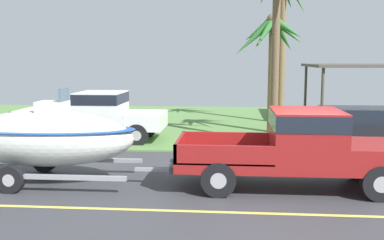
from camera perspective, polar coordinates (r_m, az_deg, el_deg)
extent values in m
cube|color=#38383D|center=(11.19, 12.63, -8.64)|extent=(36.00, 8.00, 0.06)
cube|color=#567F42|center=(21.92, 8.87, -0.47)|extent=(36.00, 14.00, 0.11)
cube|color=#DBCC4C|center=(9.49, 14.09, -11.49)|extent=(34.20, 0.12, 0.01)
cube|color=maroon|center=(11.11, 12.16, -5.23)|extent=(5.35, 1.92, 0.22)
cube|color=maroon|center=(11.45, 21.84, -3.70)|extent=(1.50, 1.92, 0.38)
cube|color=maroon|center=(11.03, 14.20, -1.75)|extent=(1.61, 1.92, 1.15)
cube|color=black|center=(10.98, 14.26, 0.03)|extent=(1.63, 1.94, 0.38)
cube|color=#621111|center=(10.99, 4.10, -4.52)|extent=(2.25, 1.92, 0.04)
cube|color=maroon|center=(11.85, 4.18, -2.61)|extent=(2.25, 0.08, 0.45)
cube|color=maroon|center=(10.05, 4.03, -4.49)|extent=(2.25, 0.08, 0.45)
cube|color=maroon|center=(11.02, -1.54, -3.38)|extent=(0.08, 1.92, 0.45)
cube|color=#333338|center=(11.11, -2.05, -5.37)|extent=(0.12, 1.73, 0.16)
sphere|color=#B2B2B7|center=(11.12, -2.67, -5.11)|extent=(0.10, 0.10, 0.10)
cylinder|color=black|center=(12.33, 20.25, -5.35)|extent=(0.80, 0.28, 0.80)
cylinder|color=#9E9EA3|center=(12.33, 20.25, -5.35)|extent=(0.36, 0.29, 0.36)
cylinder|color=black|center=(10.75, 22.61, -7.35)|extent=(0.80, 0.28, 0.80)
cylinder|color=#9E9EA3|center=(10.75, 22.61, -7.35)|extent=(0.36, 0.29, 0.36)
cylinder|color=black|center=(11.90, 3.61, -5.34)|extent=(0.80, 0.28, 0.80)
cylinder|color=#9E9EA3|center=(11.90, 3.61, -5.34)|extent=(0.36, 0.29, 0.36)
cylinder|color=black|center=(10.25, 3.37, -7.48)|extent=(0.80, 0.28, 0.80)
cylinder|color=#9E9EA3|center=(10.25, 3.37, -7.48)|extent=(0.36, 0.29, 0.36)
cube|color=gray|center=(11.24, -4.95, -6.24)|extent=(0.90, 0.10, 0.08)
cube|color=gray|center=(12.82, -16.32, -4.78)|extent=(4.53, 0.12, 0.10)
cube|color=gray|center=(11.20, -19.71, -6.73)|extent=(4.53, 0.12, 0.10)
cylinder|color=black|center=(13.06, -18.08, -4.89)|extent=(0.64, 0.22, 0.64)
cylinder|color=#9E9EA3|center=(13.06, -18.08, -4.89)|extent=(0.29, 0.23, 0.29)
cylinder|color=black|center=(11.35, -21.92, -6.95)|extent=(0.64, 0.22, 0.64)
cylinder|color=#9E9EA3|center=(11.35, -21.92, -6.95)|extent=(0.29, 0.23, 0.29)
ellipsoid|color=silver|center=(11.86, -18.05, -2.19)|extent=(4.49, 1.80, 1.39)
ellipsoid|color=#1E4CA5|center=(11.82, -18.10, -1.03)|extent=(4.58, 1.83, 0.12)
cube|color=silver|center=(11.69, -17.16, 0.70)|extent=(0.70, 0.60, 0.65)
cube|color=slate|center=(11.53, -15.87, 3.03)|extent=(0.06, 0.56, 0.36)
cylinder|color=silver|center=(11.14, -8.55, 0.24)|extent=(0.04, 0.04, 0.50)
cube|color=silver|center=(17.41, -12.50, -0.56)|extent=(5.49, 1.93, 0.22)
cube|color=silver|center=(16.88, -6.12, 0.35)|extent=(1.54, 1.93, 0.38)
cube|color=silver|center=(17.22, -11.35, 1.63)|extent=(1.65, 1.93, 1.13)
cube|color=black|center=(17.19, -11.38, 2.74)|extent=(1.67, 1.95, 0.38)
cube|color=#9D9D9D|center=(17.94, -17.38, -0.07)|extent=(2.31, 1.93, 0.04)
cube|color=silver|center=(18.76, -16.33, 0.93)|extent=(2.31, 0.08, 0.45)
cube|color=silver|center=(17.07, -18.58, 0.19)|extent=(2.31, 0.08, 0.45)
cube|color=silver|center=(18.36, -20.62, 0.60)|extent=(0.08, 1.93, 0.45)
cube|color=#333338|center=(18.46, -20.84, -0.61)|extent=(0.12, 1.74, 0.16)
sphere|color=#B2B2B7|center=(18.50, -21.18, -0.45)|extent=(0.10, 0.10, 0.10)
cylinder|color=black|center=(17.80, -5.81, -0.99)|extent=(0.80, 0.28, 0.80)
cylinder|color=#9E9EA3|center=(17.80, -5.81, -0.99)|extent=(0.36, 0.29, 0.36)
cylinder|color=black|center=(16.15, -6.94, -1.90)|extent=(0.80, 0.28, 0.80)
cylinder|color=#9E9EA3|center=(16.15, -6.94, -1.90)|extent=(0.36, 0.29, 0.36)
cylinder|color=black|center=(18.81, -16.67, -0.80)|extent=(0.80, 0.28, 0.80)
cylinder|color=#9E9EA3|center=(18.81, -16.67, -0.80)|extent=(0.36, 0.29, 0.36)
cylinder|color=black|center=(17.26, -18.75, -1.64)|extent=(0.80, 0.28, 0.80)
cylinder|color=#9E9EA3|center=(17.26, -18.75, -1.64)|extent=(0.36, 0.29, 0.36)
cube|color=black|center=(17.10, 20.92, -1.38)|extent=(4.50, 1.87, 0.70)
cube|color=black|center=(16.96, 20.29, 0.63)|extent=(2.52, 1.72, 0.50)
cylinder|color=black|center=(17.60, 15.34, -1.56)|extent=(0.66, 0.22, 0.66)
cylinder|color=#9E9EA3|center=(17.60, 15.34, -1.56)|extent=(0.30, 0.23, 0.30)
cylinder|color=black|center=(15.96, 16.42, -2.53)|extent=(0.66, 0.22, 0.66)
cylinder|color=#9E9EA3|center=(15.96, 16.42, -2.53)|extent=(0.30, 0.23, 0.30)
cylinder|color=#4C4238|center=(25.81, 14.13, 3.63)|extent=(0.14, 0.14, 2.69)
cylinder|color=#4C4238|center=(21.20, 16.11, 2.72)|extent=(0.14, 0.14, 2.69)
cube|color=#4C4742|center=(24.17, 22.40, 6.38)|extent=(6.67, 5.20, 0.14)
cylinder|color=brown|center=(18.90, 10.09, 5.31)|extent=(0.35, 0.47, 4.66)
cone|color=#2D6B2D|center=(18.94, 11.94, 10.89)|extent=(1.35, 0.43, 1.19)
cone|color=#2D6B2D|center=(19.35, 11.35, 10.42)|extent=(1.36, 1.33, 1.51)
cone|color=#2D6B2D|center=(19.56, 10.24, 10.56)|extent=(0.43, 1.50, 1.34)
cone|color=#2D6B2D|center=(19.36, 8.91, 11.10)|extent=(1.22, 1.35, 1.12)
cone|color=#2D6B2D|center=(18.99, 8.47, 11.15)|extent=(1.46, 0.70, 1.17)
cone|color=#2D6B2D|center=(18.74, 7.88, 10.30)|extent=(1.85, 0.67, 1.70)
cone|color=#2D6B2D|center=(18.32, 9.07, 10.60)|extent=(1.24, 1.51, 1.50)
cone|color=#2D6B2D|center=(18.23, 10.47, 10.21)|extent=(0.34, 1.59, 1.67)
cone|color=#2D6B2D|center=(18.55, 11.90, 11.24)|extent=(1.38, 1.27, 1.08)
sphere|color=brown|center=(18.95, 10.26, 12.35)|extent=(0.56, 0.56, 0.56)
cylinder|color=brown|center=(16.50, 10.47, 7.65)|extent=(0.28, 0.32, 6.20)
cylinder|color=brown|center=(21.82, 11.29, 8.66)|extent=(0.31, 0.35, 6.99)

